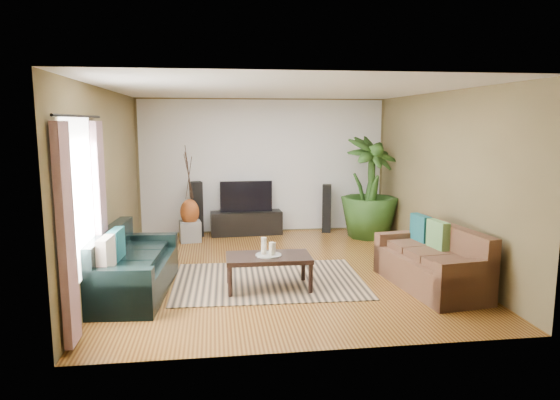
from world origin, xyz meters
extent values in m
plane|color=#9E6628|center=(0.00, 0.00, 0.00)|extent=(5.50, 5.50, 0.00)
plane|color=white|center=(0.00, 0.00, 2.70)|extent=(5.50, 5.50, 0.00)
plane|color=brown|center=(0.00, 2.75, 1.35)|extent=(5.00, 0.00, 5.00)
plane|color=brown|center=(0.00, -2.75, 1.35)|extent=(5.00, 0.00, 5.00)
plane|color=brown|center=(-2.50, 0.00, 1.35)|extent=(0.00, 5.50, 5.50)
plane|color=brown|center=(2.50, 0.00, 1.35)|extent=(0.00, 5.50, 5.50)
plane|color=white|center=(0.00, 2.74, 1.35)|extent=(4.90, 0.00, 4.90)
plane|color=white|center=(-2.48, -1.60, 1.40)|extent=(0.00, 1.80, 1.80)
cube|color=gray|center=(-2.43, -2.35, 1.15)|extent=(0.08, 0.35, 2.20)
cube|color=gray|center=(-2.43, -0.85, 1.15)|extent=(0.08, 0.35, 2.20)
cylinder|color=black|center=(-2.43, -1.60, 2.30)|extent=(0.03, 1.90, 0.03)
cube|color=black|center=(-2.05, -0.78, 0.42)|extent=(0.98, 2.00, 0.85)
cube|color=brown|center=(1.88, -1.07, 0.42)|extent=(1.02, 1.86, 0.85)
cube|color=tan|center=(-0.26, -0.51, 0.01)|extent=(2.71, 1.96, 0.01)
cube|color=black|center=(-0.30, -0.84, 0.23)|extent=(1.14, 0.63, 0.46)
cylinder|color=gray|center=(-0.30, -0.84, 0.47)|extent=(0.35, 0.35, 0.02)
cylinder|color=beige|center=(-0.36, -0.81, 0.59)|extent=(0.07, 0.07, 0.23)
cylinder|color=white|center=(-0.26, -0.88, 0.57)|extent=(0.07, 0.07, 0.17)
cylinder|color=beige|center=(-0.23, -0.78, 0.55)|extent=(0.07, 0.07, 0.14)
cube|color=black|center=(-0.37, 2.50, 0.23)|extent=(1.43, 0.50, 0.47)
cube|color=black|center=(-0.37, 2.50, 0.77)|extent=(1.03, 0.06, 0.61)
cube|color=black|center=(-1.34, 2.47, 0.54)|extent=(0.24, 0.26, 1.08)
cube|color=black|center=(1.27, 2.50, 0.49)|extent=(0.22, 0.23, 0.98)
imported|color=#264B19|center=(1.99, 1.96, 0.98)|extent=(1.50, 1.50, 1.96)
cylinder|color=black|center=(1.99, 1.96, 0.14)|extent=(0.36, 0.36, 0.28)
cube|color=gray|center=(-1.46, 2.06, 0.19)|extent=(0.43, 0.43, 0.38)
ellipsoid|color=brown|center=(-1.46, 2.06, 0.56)|extent=(0.35, 0.35, 0.49)
cube|color=brown|center=(-1.97, 0.30, 0.25)|extent=(0.55, 0.55, 0.50)
camera|label=1|loc=(-1.00, -7.30, 2.24)|focal=32.00mm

